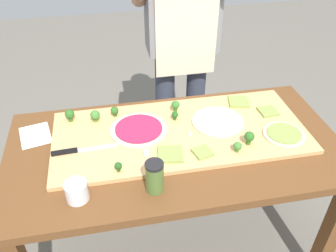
% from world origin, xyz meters
% --- Properties ---
extents(ground_plane, '(8.00, 8.00, 0.00)m').
position_xyz_m(ground_plane, '(0.00, 0.00, 0.00)').
color(ground_plane, '#6B665B').
extents(prep_table, '(1.51, 0.76, 0.76)m').
position_xyz_m(prep_table, '(0.00, 0.00, 0.65)').
color(prep_table, brown).
rests_on(prep_table, ground).
extents(cutting_board, '(1.16, 0.51, 0.02)m').
position_xyz_m(cutting_board, '(0.04, 0.07, 0.77)').
color(cutting_board, tan).
rests_on(cutting_board, prep_table).
extents(chefs_knife, '(0.29, 0.04, 0.02)m').
position_xyz_m(chefs_knife, '(-0.44, 0.01, 0.79)').
color(chefs_knife, '#B7BABF').
rests_on(chefs_knife, cutting_board).
extents(pizza_whole_cheese_artichoke, '(0.25, 0.25, 0.02)m').
position_xyz_m(pizza_whole_cheese_artichoke, '(0.23, 0.10, 0.79)').
color(pizza_whole_cheese_artichoke, beige).
rests_on(pizza_whole_cheese_artichoke, cutting_board).
extents(pizza_whole_beet_magenta, '(0.27, 0.27, 0.02)m').
position_xyz_m(pizza_whole_beet_magenta, '(-0.15, 0.11, 0.79)').
color(pizza_whole_beet_magenta, beige).
rests_on(pizza_whole_beet_magenta, cutting_board).
extents(pizza_whole_pesto_green, '(0.19, 0.19, 0.02)m').
position_xyz_m(pizza_whole_pesto_green, '(0.49, -0.06, 0.79)').
color(pizza_whole_pesto_green, beige).
rests_on(pizza_whole_pesto_green, cutting_board).
extents(pizza_slice_far_left, '(0.12, 0.12, 0.01)m').
position_xyz_m(pizza_slice_far_left, '(-0.04, -0.09, 0.79)').
color(pizza_slice_far_left, '#899E4C').
rests_on(pizza_slice_far_left, cutting_board).
extents(pizza_slice_center, '(0.09, 0.09, 0.01)m').
position_xyz_m(pizza_slice_center, '(0.10, -0.10, 0.79)').
color(pizza_slice_center, '#899E4C').
rests_on(pizza_slice_center, cutting_board).
extents(pizza_slice_far_right, '(0.09, 0.09, 0.01)m').
position_xyz_m(pizza_slice_far_right, '(0.50, 0.13, 0.79)').
color(pizza_slice_far_right, '#899E4C').
rests_on(pizza_slice_far_right, cutting_board).
extents(pizza_slice_near_right, '(0.12, 0.12, 0.01)m').
position_xyz_m(pizza_slice_near_right, '(0.38, 0.24, 0.79)').
color(pizza_slice_near_right, '#899E4C').
rests_on(pizza_slice_near_right, cutting_board).
extents(broccoli_floret_center_right, '(0.03, 0.03, 0.04)m').
position_xyz_m(broccoli_floret_center_right, '(0.03, 0.16, 0.81)').
color(broccoli_floret_center_right, '#2C5915').
rests_on(broccoli_floret_center_right, cutting_board).
extents(broccoli_floret_front_left, '(0.04, 0.04, 0.05)m').
position_xyz_m(broccoli_floret_front_left, '(-0.25, 0.25, 0.81)').
color(broccoli_floret_front_left, '#366618').
rests_on(broccoli_floret_front_left, cutting_board).
extents(broccoli_floret_center_left, '(0.04, 0.04, 0.06)m').
position_xyz_m(broccoli_floret_center_left, '(0.31, -0.08, 0.82)').
color(broccoli_floret_center_left, '#366618').
rests_on(broccoli_floret_center_left, cutting_board).
extents(broccoli_floret_back_right, '(0.04, 0.04, 0.06)m').
position_xyz_m(broccoli_floret_back_right, '(0.05, 0.23, 0.81)').
color(broccoli_floret_back_right, '#3F7220').
rests_on(broccoli_floret_back_right, cutting_board).
extents(broccoli_floret_back_mid, '(0.05, 0.05, 0.06)m').
position_xyz_m(broccoli_floret_back_mid, '(-0.35, 0.22, 0.81)').
color(broccoli_floret_back_mid, '#487A23').
rests_on(broccoli_floret_back_mid, cutting_board).
extents(broccoli_floret_front_mid, '(0.04, 0.04, 0.06)m').
position_xyz_m(broccoli_floret_front_mid, '(-0.46, 0.25, 0.82)').
color(broccoli_floret_front_mid, '#366618').
rests_on(broccoli_floret_front_mid, cutting_board).
extents(broccoli_floret_back_left, '(0.04, 0.04, 0.05)m').
position_xyz_m(broccoli_floret_back_left, '(0.24, -0.12, 0.81)').
color(broccoli_floret_back_left, '#487A23').
rests_on(broccoli_floret_back_left, cutting_board).
extents(broccoli_floret_front_right, '(0.03, 0.03, 0.04)m').
position_xyz_m(broccoli_floret_front_right, '(-0.27, -0.14, 0.81)').
color(broccoli_floret_front_right, '#2C5915').
rests_on(broccoli_floret_front_right, cutting_board).
extents(cheese_crumble_a, '(0.02, 0.02, 0.01)m').
position_xyz_m(cheese_crumble_a, '(-0.14, -0.16, 0.79)').
color(cheese_crumble_a, silver).
rests_on(cheese_crumble_a, cutting_board).
extents(cheese_crumble_b, '(0.02, 0.02, 0.02)m').
position_xyz_m(cheese_crumble_b, '(-0.14, -0.07, 0.79)').
color(cheese_crumble_b, silver).
rests_on(cheese_crumble_b, cutting_board).
extents(cheese_crumble_c, '(0.02, 0.02, 0.01)m').
position_xyz_m(cheese_crumble_c, '(0.07, 0.02, 0.79)').
color(cheese_crumble_c, silver).
rests_on(cheese_crumble_c, cutting_board).
extents(flour_cup, '(0.09, 0.09, 0.08)m').
position_xyz_m(flour_cup, '(-0.43, -0.24, 0.79)').
color(flour_cup, white).
rests_on(flour_cup, prep_table).
extents(sauce_jar, '(0.07, 0.07, 0.14)m').
position_xyz_m(sauce_jar, '(-0.13, -0.25, 0.83)').
color(sauce_jar, '#517033').
rests_on(sauce_jar, prep_table).
extents(recipe_note, '(0.17, 0.20, 0.00)m').
position_xyz_m(recipe_note, '(-0.63, 0.19, 0.76)').
color(recipe_note, white).
rests_on(recipe_note, prep_table).
extents(cook_center, '(0.54, 0.39, 1.67)m').
position_xyz_m(cook_center, '(0.18, 0.67, 1.00)').
color(cook_center, '#333847').
rests_on(cook_center, ground).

